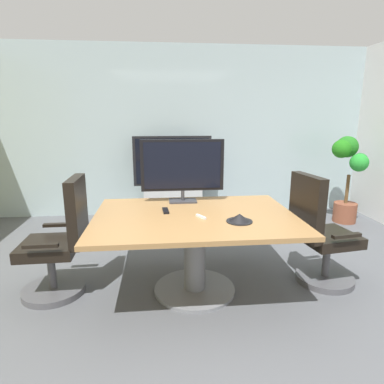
{
  "coord_description": "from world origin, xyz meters",
  "views": [
    {
      "loc": [
        -0.29,
        -2.47,
        1.62
      ],
      "look_at": [
        0.02,
        0.55,
        0.9
      ],
      "focal_mm": 30.42,
      "sensor_mm": 36.0,
      "label": 1
    }
  ],
  "objects_px": {
    "conference_table": "(195,234)",
    "wall_display_unit": "(173,191)",
    "tv_monitor": "(182,167)",
    "remote_control": "(166,211)",
    "office_chair_right": "(320,239)",
    "conference_phone": "(239,218)",
    "office_chair_left": "(60,247)",
    "potted_plant": "(348,171)"
  },
  "relations": [
    {
      "from": "conference_table",
      "to": "wall_display_unit",
      "type": "xyz_separation_m",
      "value": [
        -0.11,
        2.23,
        -0.12
      ]
    },
    {
      "from": "tv_monitor",
      "to": "remote_control",
      "type": "bearing_deg",
      "value": -117.9
    },
    {
      "from": "office_chair_right",
      "to": "conference_phone",
      "type": "distance_m",
      "value": 0.96
    },
    {
      "from": "office_chair_right",
      "to": "tv_monitor",
      "type": "relative_size",
      "value": 1.3
    },
    {
      "from": "office_chair_right",
      "to": "wall_display_unit",
      "type": "xyz_separation_m",
      "value": [
        -1.32,
        2.2,
        -0.01
      ]
    },
    {
      "from": "remote_control",
      "to": "office_chair_right",
      "type": "bearing_deg",
      "value": -7.45
    },
    {
      "from": "wall_display_unit",
      "to": "conference_phone",
      "type": "relative_size",
      "value": 5.95
    },
    {
      "from": "conference_table",
      "to": "tv_monitor",
      "type": "xyz_separation_m",
      "value": [
        -0.07,
        0.47,
        0.55
      ]
    },
    {
      "from": "tv_monitor",
      "to": "wall_display_unit",
      "type": "distance_m",
      "value": 1.89
    },
    {
      "from": "office_chair_right",
      "to": "conference_phone",
      "type": "xyz_separation_m",
      "value": [
        -0.87,
        -0.27,
        0.32
      ]
    },
    {
      "from": "office_chair_left",
      "to": "tv_monitor",
      "type": "xyz_separation_m",
      "value": [
        1.14,
        0.39,
        0.65
      ]
    },
    {
      "from": "conference_table",
      "to": "remote_control",
      "type": "bearing_deg",
      "value": 154.58
    },
    {
      "from": "conference_phone",
      "to": "conference_table",
      "type": "bearing_deg",
      "value": 146.36
    },
    {
      "from": "potted_plant",
      "to": "office_chair_left",
      "type": "bearing_deg",
      "value": -155.2
    },
    {
      "from": "office_chair_right",
      "to": "tv_monitor",
      "type": "bearing_deg",
      "value": 63.14
    },
    {
      "from": "potted_plant",
      "to": "conference_phone",
      "type": "bearing_deg",
      "value": -136.79
    },
    {
      "from": "conference_table",
      "to": "remote_control",
      "type": "distance_m",
      "value": 0.35
    },
    {
      "from": "potted_plant",
      "to": "remote_control",
      "type": "distance_m",
      "value": 3.27
    },
    {
      "from": "tv_monitor",
      "to": "office_chair_right",
      "type": "bearing_deg",
      "value": -18.63
    },
    {
      "from": "office_chair_left",
      "to": "wall_display_unit",
      "type": "bearing_deg",
      "value": 151.5
    },
    {
      "from": "conference_phone",
      "to": "remote_control",
      "type": "bearing_deg",
      "value": 149.69
    },
    {
      "from": "potted_plant",
      "to": "conference_phone",
      "type": "distance_m",
      "value": 3.0
    },
    {
      "from": "conference_table",
      "to": "potted_plant",
      "type": "xyz_separation_m",
      "value": [
        2.54,
        1.82,
        0.24
      ]
    },
    {
      "from": "wall_display_unit",
      "to": "potted_plant",
      "type": "xyz_separation_m",
      "value": [
        2.64,
        -0.42,
        0.36
      ]
    },
    {
      "from": "tv_monitor",
      "to": "remote_control",
      "type": "relative_size",
      "value": 4.94
    },
    {
      "from": "office_chair_left",
      "to": "remote_control",
      "type": "distance_m",
      "value": 1.01
    },
    {
      "from": "tv_monitor",
      "to": "potted_plant",
      "type": "height_order",
      "value": "tv_monitor"
    },
    {
      "from": "potted_plant",
      "to": "remote_control",
      "type": "relative_size",
      "value": 7.69
    },
    {
      "from": "tv_monitor",
      "to": "conference_phone",
      "type": "relative_size",
      "value": 3.82
    },
    {
      "from": "office_chair_left",
      "to": "conference_phone",
      "type": "bearing_deg",
      "value": 77.34
    },
    {
      "from": "office_chair_left",
      "to": "office_chair_right",
      "type": "height_order",
      "value": "same"
    },
    {
      "from": "office_chair_left",
      "to": "wall_display_unit",
      "type": "height_order",
      "value": "wall_display_unit"
    },
    {
      "from": "wall_display_unit",
      "to": "conference_table",
      "type": "bearing_deg",
      "value": -87.29
    },
    {
      "from": "remote_control",
      "to": "wall_display_unit",
      "type": "bearing_deg",
      "value": 81.82
    },
    {
      "from": "office_chair_left",
      "to": "conference_phone",
      "type": "relative_size",
      "value": 4.95
    },
    {
      "from": "wall_display_unit",
      "to": "conference_phone",
      "type": "bearing_deg",
      "value": -79.52
    },
    {
      "from": "office_chair_left",
      "to": "wall_display_unit",
      "type": "xyz_separation_m",
      "value": [
        1.11,
        2.15,
        -0.01
      ]
    },
    {
      "from": "conference_table",
      "to": "tv_monitor",
      "type": "relative_size",
      "value": 2.13
    },
    {
      "from": "wall_display_unit",
      "to": "potted_plant",
      "type": "bearing_deg",
      "value": -8.94
    },
    {
      "from": "tv_monitor",
      "to": "conference_phone",
      "type": "bearing_deg",
      "value": -58.88
    },
    {
      "from": "wall_display_unit",
      "to": "remote_control",
      "type": "xyz_separation_m",
      "value": [
        -0.15,
        -2.11,
        0.32
      ]
    },
    {
      "from": "potted_plant",
      "to": "tv_monitor",
      "type": "bearing_deg",
      "value": -152.67
    }
  ]
}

